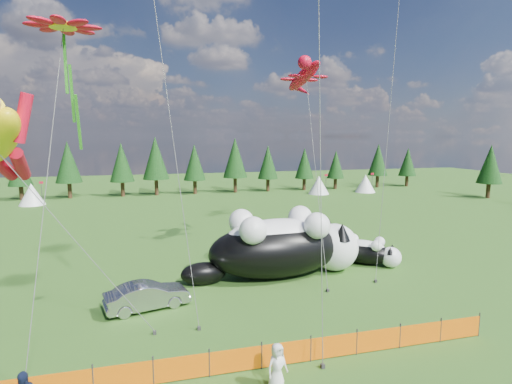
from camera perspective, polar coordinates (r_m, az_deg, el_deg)
ground at (r=19.04m, az=-4.83°, el=-19.65°), size 160.00×160.00×0.00m
safety_fence at (r=16.22m, az=-2.89°, el=-22.88°), size 22.06×0.06×1.10m
tree_line at (r=61.90m, az=-12.01°, el=3.30°), size 90.00×4.00×8.00m
festival_tents at (r=58.77m, az=-0.93°, el=0.69°), size 50.00×3.20×2.80m
cat_large at (r=25.52m, az=4.04°, el=-7.54°), size 11.70×4.54×4.22m
cat_small at (r=29.06m, az=15.56°, el=-8.16°), size 4.30×4.04×1.90m
car at (r=21.89m, az=-15.26°, el=-14.10°), size 4.47×2.49×1.40m
spectator_e at (r=15.28m, az=3.04°, el=-23.59°), size 0.93×0.75×1.65m
gecko_kite at (r=32.62m, az=6.85°, el=16.06°), size 4.43×13.64×16.81m
flower_kite at (r=19.27m, az=-25.83°, el=20.07°), size 3.79×6.17×13.84m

